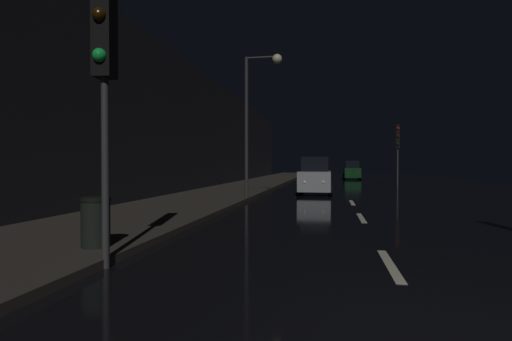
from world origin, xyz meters
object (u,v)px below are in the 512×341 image
car_approaching_headlights (315,177)px  car_distant_taillights (352,171)px  streetlamp_overhead (257,103)px  traffic_light_near_left (104,44)px  trash_bin_curbside (96,222)px  traffic_light_far_right (398,141)px

car_approaching_headlights → car_distant_taillights: (3.29, 22.12, -0.02)m
streetlamp_overhead → car_distant_taillights: (5.73, 27.21, -3.50)m
car_approaching_headlights → streetlamp_overhead: bearing=-25.6°
traffic_light_near_left → car_distant_taillights: 39.64m
streetlamp_overhead → car_distant_taillights: bearing=78.1°
traffic_light_near_left → car_approaching_headlights: bearing=164.5°
traffic_light_near_left → trash_bin_curbside: (-0.70, 0.84, -3.01)m
traffic_light_far_right → streetlamp_overhead: (-8.68, -15.93, 0.91)m
traffic_light_far_right → car_approaching_headlights: (-6.24, -10.85, -2.57)m
streetlamp_overhead → car_approaching_headlights: (2.44, 5.08, -3.48)m
trash_bin_curbside → car_approaching_headlights: size_ratio=0.22×
traffic_light_near_left → streetlamp_overhead: size_ratio=0.76×
streetlamp_overhead → car_distant_taillights: 28.02m
streetlamp_overhead → traffic_light_far_right: bearing=61.4°
traffic_light_far_right → car_distant_taillights: 11.94m
traffic_light_near_left → traffic_light_far_right: 29.24m
trash_bin_curbside → car_distant_taillights: bearing=79.9°
car_approaching_headlights → car_distant_taillights: 22.37m
traffic_light_near_left → trash_bin_curbside: size_ratio=5.36×
streetlamp_overhead → trash_bin_curbside: 11.71m
traffic_light_far_right → car_distant_taillights: (-2.95, 11.27, -2.59)m
car_approaching_headlights → car_distant_taillights: car_approaching_headlights is taller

